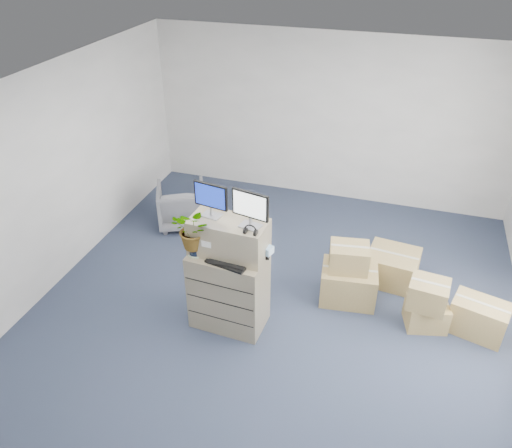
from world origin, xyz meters
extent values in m
plane|color=#242E40|center=(0.00, 0.00, 0.00)|extent=(7.00, 7.00, 0.00)
cube|color=silver|center=(0.00, 3.51, 1.40)|extent=(6.00, 0.02, 2.80)
cube|color=tan|center=(-0.48, -0.09, 0.51)|extent=(0.90, 0.58, 1.01)
cube|color=tan|center=(-0.48, -0.04, 1.23)|extent=(0.89, 0.48, 0.43)
cube|color=#99999E|center=(-0.69, 0.00, 1.45)|extent=(0.24, 0.19, 0.01)
cylinder|color=#99999E|center=(-0.69, 0.00, 1.51)|extent=(0.03, 0.03, 0.10)
cube|color=black|center=(-0.69, 0.00, 1.70)|extent=(0.41, 0.10, 0.29)
cube|color=navy|center=(-0.69, -0.01, 1.70)|extent=(0.36, 0.07, 0.25)
cube|color=#99999E|center=(-0.21, -0.08, 1.45)|extent=(0.25, 0.21, 0.02)
cylinder|color=#99999E|center=(-0.21, -0.08, 1.51)|extent=(0.04, 0.04, 0.10)
cube|color=black|center=(-0.21, -0.08, 1.72)|extent=(0.43, 0.12, 0.31)
cube|color=white|center=(-0.21, -0.09, 1.72)|extent=(0.38, 0.09, 0.27)
torus|color=black|center=(-0.16, -0.21, 1.48)|extent=(0.14, 0.02, 0.14)
cube|color=black|center=(-0.43, -0.24, 1.02)|extent=(0.50, 0.29, 0.02)
ellipsoid|color=silver|center=(-0.14, -0.21, 1.03)|extent=(0.10, 0.07, 0.04)
cylinder|color=gray|center=(-0.38, -0.03, 1.13)|extent=(0.07, 0.07, 0.23)
cube|color=silver|center=(-0.54, -0.04, 1.02)|extent=(0.06, 0.05, 0.02)
cube|color=black|center=(-0.54, -0.04, 1.08)|extent=(0.06, 0.03, 0.10)
cube|color=black|center=(-0.10, 0.02, 1.04)|extent=(0.19, 0.15, 0.05)
cube|color=#387FC1|center=(-0.10, 0.03, 1.11)|extent=(0.26, 0.18, 0.09)
cylinder|color=#AEC8A1|center=(-0.83, -0.17, 1.02)|extent=(0.20, 0.20, 0.02)
cylinder|color=black|center=(-0.83, -0.17, 1.09)|extent=(0.17, 0.17, 0.13)
imported|color=#175119|center=(-0.83, -0.17, 1.29)|extent=(0.54, 0.58, 0.39)
imported|color=slate|center=(-1.99, 1.83, 0.37)|extent=(0.95, 0.93, 0.75)
cube|color=olive|center=(0.84, 0.78, 0.24)|extent=(0.76, 0.62, 0.48)
cube|color=olive|center=(1.82, 0.58, 0.17)|extent=(0.55, 0.49, 0.34)
cube|color=olive|center=(1.35, 1.35, 0.22)|extent=(0.73, 0.68, 0.44)
cube|color=olive|center=(0.80, 0.79, 0.65)|extent=(0.53, 0.45, 0.34)
cube|color=olive|center=(1.78, 0.53, 0.51)|extent=(0.48, 0.44, 0.34)
cube|color=olive|center=(2.41, 0.63, 0.22)|extent=(0.71, 0.56, 0.45)
camera|label=1|loc=(1.21, -4.37, 4.34)|focal=35.00mm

